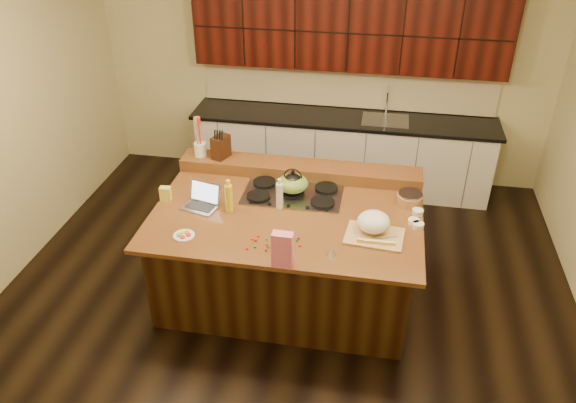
# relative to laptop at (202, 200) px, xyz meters

# --- Properties ---
(room) EXTENTS (5.52, 5.02, 2.72)m
(room) POSITION_rel_laptop_xyz_m (0.78, 0.03, 0.37)
(room) COLOR black
(room) RESTS_ON ground
(island) EXTENTS (2.40, 1.60, 0.92)m
(island) POSITION_rel_laptop_xyz_m (0.78, 0.03, -0.51)
(island) COLOR black
(island) RESTS_ON ground
(back_ledge) EXTENTS (2.40, 0.30, 0.12)m
(back_ledge) POSITION_rel_laptop_xyz_m (0.78, 0.73, 0.00)
(back_ledge) COLOR black
(back_ledge) RESTS_ON island
(cooktop) EXTENTS (0.92, 0.52, 0.05)m
(cooktop) POSITION_rel_laptop_xyz_m (0.78, 0.33, -0.04)
(cooktop) COLOR gray
(cooktop) RESTS_ON island
(back_counter) EXTENTS (3.70, 0.66, 2.40)m
(back_counter) POSITION_rel_laptop_xyz_m (1.08, 2.26, 0.01)
(back_counter) COLOR silver
(back_counter) RESTS_ON ground
(kettle) EXTENTS (0.22, 0.22, 0.18)m
(kettle) POSITION_rel_laptop_xyz_m (0.78, 0.33, 0.08)
(kettle) COLOR black
(kettle) RESTS_ON cooktop
(green_bowl) EXTENTS (0.33, 0.33, 0.16)m
(green_bowl) POSITION_rel_laptop_xyz_m (0.78, 0.33, 0.07)
(green_bowl) COLOR #597E32
(green_bowl) RESTS_ON cooktop
(laptop) EXTENTS (0.35, 0.31, 0.21)m
(laptop) POSITION_rel_laptop_xyz_m (0.00, 0.00, 0.00)
(laptop) COLOR #B7B7BC
(laptop) RESTS_ON island
(oil_bottle) EXTENTS (0.07, 0.07, 0.27)m
(oil_bottle) POSITION_rel_laptop_xyz_m (0.27, -0.05, 0.08)
(oil_bottle) COLOR gold
(oil_bottle) RESTS_ON island
(vinegar_bottle) EXTENTS (0.08, 0.08, 0.25)m
(vinegar_bottle) POSITION_rel_laptop_xyz_m (0.70, 0.09, 0.07)
(vinegar_bottle) COLOR silver
(vinegar_bottle) RESTS_ON island
(wooden_tray) EXTENTS (0.51, 0.41, 0.19)m
(wooden_tray) POSITION_rel_laptop_xyz_m (1.55, -0.17, 0.03)
(wooden_tray) COLOR tan
(wooden_tray) RESTS_ON island
(ramekin_a) EXTENTS (0.11, 0.11, 0.04)m
(ramekin_a) POSITION_rel_laptop_xyz_m (1.93, -0.01, -0.03)
(ramekin_a) COLOR white
(ramekin_a) RESTS_ON island
(ramekin_b) EXTENTS (0.11, 0.11, 0.04)m
(ramekin_b) POSITION_rel_laptop_xyz_m (1.93, 0.20, -0.03)
(ramekin_b) COLOR white
(ramekin_b) RESTS_ON island
(ramekin_c) EXTENTS (0.13, 0.13, 0.04)m
(ramekin_c) POSITION_rel_laptop_xyz_m (1.89, 0.04, -0.03)
(ramekin_c) COLOR white
(ramekin_c) RESTS_ON island
(strainer_bowl) EXTENTS (0.31, 0.31, 0.09)m
(strainer_bowl) POSITION_rel_laptop_xyz_m (1.86, 0.38, -0.01)
(strainer_bowl) COLOR #996B3F
(strainer_bowl) RESTS_ON island
(kitchen_timer) EXTENTS (0.10, 0.10, 0.07)m
(kitchen_timer) POSITION_rel_laptop_xyz_m (1.24, -0.53, -0.02)
(kitchen_timer) COLOR silver
(kitchen_timer) RESTS_ON island
(pink_bag) EXTENTS (0.16, 0.09, 0.30)m
(pink_bag) POSITION_rel_laptop_xyz_m (0.88, -0.73, 0.09)
(pink_bag) COLOR pink
(pink_bag) RESTS_ON island
(candy_plate) EXTENTS (0.20, 0.20, 0.01)m
(candy_plate) POSITION_rel_laptop_xyz_m (-0.01, -0.49, -0.05)
(candy_plate) COLOR white
(candy_plate) RESTS_ON island
(package_box) EXTENTS (0.10, 0.08, 0.14)m
(package_box) POSITION_rel_laptop_xyz_m (-0.36, 0.03, 0.01)
(package_box) COLOR #E3D250
(package_box) RESTS_ON island
(utensil_crock) EXTENTS (0.12, 0.12, 0.14)m
(utensil_crock) POSITION_rel_laptop_xyz_m (-0.24, 0.73, 0.13)
(utensil_crock) COLOR white
(utensil_crock) RESTS_ON back_ledge
(knife_block) EXTENTS (0.18, 0.22, 0.23)m
(knife_block) POSITION_rel_laptop_xyz_m (-0.02, 0.73, 0.18)
(knife_block) COLOR black
(knife_block) RESTS_ON back_ledge
(gumdrop_0) EXTENTS (0.02, 0.02, 0.02)m
(gumdrop_0) POSITION_rel_laptop_xyz_m (0.71, -0.50, -0.05)
(gumdrop_0) COLOR red
(gumdrop_0) RESTS_ON island
(gumdrop_1) EXTENTS (0.02, 0.02, 0.02)m
(gumdrop_1) POSITION_rel_laptop_xyz_m (0.86, -0.54, -0.05)
(gumdrop_1) COLOR #198C26
(gumdrop_1) RESTS_ON island
(gumdrop_2) EXTENTS (0.02, 0.02, 0.02)m
(gumdrop_2) POSITION_rel_laptop_xyz_m (0.60, -0.46, -0.05)
(gumdrop_2) COLOR red
(gumdrop_2) RESTS_ON island
(gumdrop_3) EXTENTS (0.02, 0.02, 0.02)m
(gumdrop_3) POSITION_rel_laptop_xyz_m (0.62, -0.54, -0.05)
(gumdrop_3) COLOR #198C26
(gumdrop_3) RESTS_ON island
(gumdrop_4) EXTENTS (0.02, 0.02, 0.02)m
(gumdrop_4) POSITION_rel_laptop_xyz_m (0.97, -0.47, -0.05)
(gumdrop_4) COLOR red
(gumdrop_4) RESTS_ON island
(gumdrop_5) EXTENTS (0.02, 0.02, 0.02)m
(gumdrop_5) POSITION_rel_laptop_xyz_m (0.69, -0.42, -0.05)
(gumdrop_5) COLOR #198C26
(gumdrop_5) RESTS_ON island
(gumdrop_6) EXTENTS (0.02, 0.02, 0.02)m
(gumdrop_6) POSITION_rel_laptop_xyz_m (0.56, -0.58, -0.05)
(gumdrop_6) COLOR red
(gumdrop_6) RESTS_ON island
(gumdrop_7) EXTENTS (0.02, 0.02, 0.02)m
(gumdrop_7) POSITION_rel_laptop_xyz_m (0.81, -0.55, -0.05)
(gumdrop_7) COLOR #198C26
(gumdrop_7) RESTS_ON island
(gumdrop_8) EXTENTS (0.02, 0.02, 0.02)m
(gumdrop_8) POSITION_rel_laptop_xyz_m (0.72, -0.57, -0.05)
(gumdrop_8) COLOR red
(gumdrop_8) RESTS_ON island
(gumdrop_9) EXTENTS (0.02, 0.02, 0.02)m
(gumdrop_9) POSITION_rel_laptop_xyz_m (0.94, -0.39, -0.05)
(gumdrop_9) COLOR #198C26
(gumdrop_9) RESTS_ON island
(gumdrop_10) EXTENTS (0.02, 0.02, 0.02)m
(gumdrop_10) POSITION_rel_laptop_xyz_m (0.95, -0.36, -0.05)
(gumdrop_10) COLOR red
(gumdrop_10) RESTS_ON island
(gumdrop_11) EXTENTS (0.02, 0.02, 0.02)m
(gumdrop_11) POSITION_rel_laptop_xyz_m (0.76, -0.46, -0.05)
(gumdrop_11) COLOR #198C26
(gumdrop_11) RESTS_ON island
(gumdrop_12) EXTENTS (0.02, 0.02, 0.02)m
(gumdrop_12) POSITION_rel_laptop_xyz_m (0.57, -0.44, -0.05)
(gumdrop_12) COLOR red
(gumdrop_12) RESTS_ON island
(gumdrop_13) EXTENTS (0.02, 0.02, 0.02)m
(gumdrop_13) POSITION_rel_laptop_xyz_m (0.72, -0.52, -0.05)
(gumdrop_13) COLOR #198C26
(gumdrop_13) RESTS_ON island
(gumdrop_14) EXTENTS (0.02, 0.02, 0.02)m
(gumdrop_14) POSITION_rel_laptop_xyz_m (0.61, -0.39, -0.05)
(gumdrop_14) COLOR red
(gumdrop_14) RESTS_ON island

